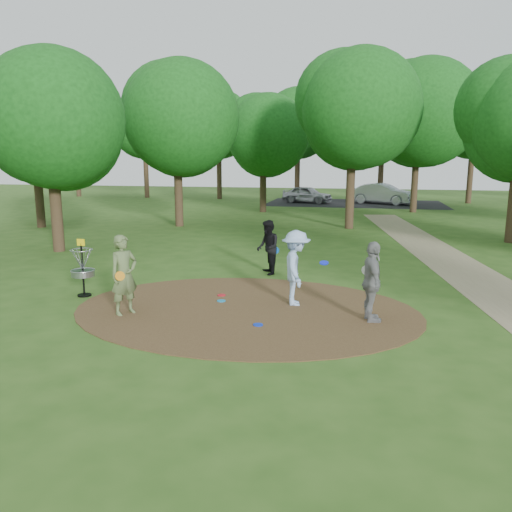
# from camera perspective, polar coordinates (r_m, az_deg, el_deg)

# --- Properties ---
(ground) EXTENTS (100.00, 100.00, 0.00)m
(ground) POSITION_cam_1_polar(r_m,az_deg,el_deg) (12.18, -1.20, -6.16)
(ground) COLOR #2D5119
(ground) RESTS_ON ground
(dirt_clearing) EXTENTS (8.40, 8.40, 0.02)m
(dirt_clearing) POSITION_cam_1_polar(r_m,az_deg,el_deg) (12.17, -1.20, -6.11)
(dirt_clearing) COLOR #47301C
(dirt_clearing) RESTS_ON ground
(footpath) EXTENTS (7.55, 39.89, 0.01)m
(footpath) POSITION_cam_1_polar(r_m,az_deg,el_deg) (14.30, 27.23, -4.76)
(footpath) COLOR #8C7A5B
(footpath) RESTS_ON ground
(parking_lot) EXTENTS (14.00, 8.00, 0.01)m
(parking_lot) POSITION_cam_1_polar(r_m,az_deg,el_deg) (41.47, 11.22, 5.93)
(parking_lot) COLOR black
(parking_lot) RESTS_ON ground
(player_observer_with_disc) EXTENTS (0.75, 0.82, 1.89)m
(player_observer_with_disc) POSITION_cam_1_polar(r_m,az_deg,el_deg) (11.99, -14.84, -2.12)
(player_observer_with_disc) COLOR #586B3E
(player_observer_with_disc) RESTS_ON ground
(player_throwing_with_disc) EXTENTS (1.26, 1.33, 1.88)m
(player_throwing_with_disc) POSITION_cam_1_polar(r_m,az_deg,el_deg) (12.39, 4.58, -1.38)
(player_throwing_with_disc) COLOR #9CBCE9
(player_throwing_with_disc) RESTS_ON ground
(player_walking_with_disc) EXTENTS (0.92, 1.02, 1.72)m
(player_walking_with_disc) POSITION_cam_1_polar(r_m,az_deg,el_deg) (15.66, 1.37, 0.99)
(player_walking_with_disc) COLOR black
(player_walking_with_disc) RESTS_ON ground
(player_waiting_with_disc) EXTENTS (0.67, 1.14, 1.83)m
(player_waiting_with_disc) POSITION_cam_1_polar(r_m,az_deg,el_deg) (11.38, 13.12, -2.92)
(player_waiting_with_disc) COLOR gray
(player_waiting_with_disc) RESTS_ON ground
(disc_ground_cyan) EXTENTS (0.22, 0.22, 0.02)m
(disc_ground_cyan) POSITION_cam_1_polar(r_m,az_deg,el_deg) (12.84, -3.99, -5.13)
(disc_ground_cyan) COLOR #1986C8
(disc_ground_cyan) RESTS_ON dirt_clearing
(disc_ground_blue) EXTENTS (0.22, 0.22, 0.02)m
(disc_ground_blue) POSITION_cam_1_polar(r_m,az_deg,el_deg) (11.03, 0.23, -7.86)
(disc_ground_blue) COLOR #0C2CCD
(disc_ground_blue) RESTS_ON dirt_clearing
(disc_ground_red) EXTENTS (0.22, 0.22, 0.02)m
(disc_ground_red) POSITION_cam_1_polar(r_m,az_deg,el_deg) (13.36, -3.96, -4.48)
(disc_ground_red) COLOR red
(disc_ground_red) RESTS_ON dirt_clearing
(car_left) EXTENTS (4.35, 2.73, 1.38)m
(car_left) POSITION_cam_1_polar(r_m,az_deg,el_deg) (41.26, 5.88, 7.02)
(car_left) COLOR #9FA0A6
(car_left) RESTS_ON ground
(car_right) EXTENTS (5.25, 3.46, 1.63)m
(car_right) POSITION_cam_1_polar(r_m,az_deg,el_deg) (41.29, 14.26, 6.91)
(car_right) COLOR #B7BAC0
(car_right) RESTS_ON ground
(disc_golf_basket) EXTENTS (0.63, 0.63, 1.54)m
(disc_golf_basket) POSITION_cam_1_polar(r_m,az_deg,el_deg) (13.93, -19.23, -0.85)
(disc_golf_basket) COLOR black
(disc_golf_basket) RESTS_ON ground
(tree_ring) EXTENTS (37.56, 46.22, 9.80)m
(tree_ring) POSITION_cam_1_polar(r_m,az_deg,el_deg) (21.21, 10.87, 15.56)
(tree_ring) COLOR #332316
(tree_ring) RESTS_ON ground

